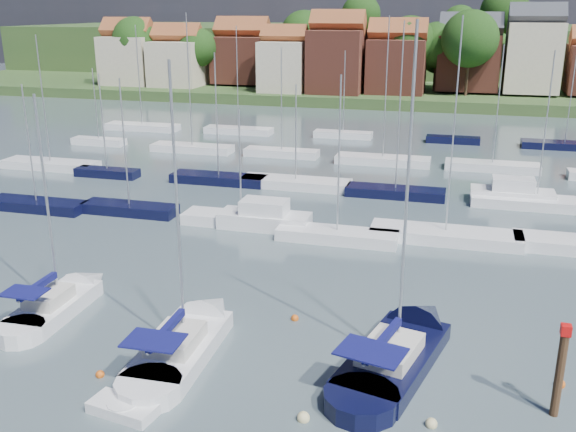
% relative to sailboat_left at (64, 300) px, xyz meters
% --- Properties ---
extents(ground, '(260.00, 260.00, 0.00)m').
position_rel_sailboat_left_xyz_m(ground, '(12.24, 36.04, -0.36)').
color(ground, '#405157').
rests_on(ground, ground).
extents(sailboat_left, '(2.75, 9.58, 13.05)m').
position_rel_sailboat_left_xyz_m(sailboat_left, '(0.00, 0.00, 0.00)').
color(sailboat_left, white).
rests_on(sailboat_left, ground).
extents(sailboat_centre, '(3.26, 11.31, 15.29)m').
position_rel_sailboat_left_xyz_m(sailboat_centre, '(8.62, -2.01, -0.01)').
color(sailboat_centre, white).
rests_on(sailboat_centre, ground).
extents(sailboat_navy, '(6.12, 12.80, 17.11)m').
position_rel_sailboat_left_xyz_m(sailboat_navy, '(19.11, -0.05, -0.01)').
color(sailboat_navy, black).
rests_on(sailboat_navy, ground).
extents(tender, '(3.10, 1.82, 0.63)m').
position_rel_sailboat_left_xyz_m(tender, '(8.24, -8.23, -0.12)').
color(tender, white).
rests_on(tender, ground).
extents(timber_piling, '(0.40, 0.40, 6.42)m').
position_rel_sailboat_left_xyz_m(timber_piling, '(25.60, -3.66, 0.76)').
color(timber_piling, '#4C331E').
rests_on(timber_piling, ground).
extents(buoy_c, '(0.41, 0.41, 0.41)m').
position_rel_sailboat_left_xyz_m(buoy_c, '(5.80, -5.99, -0.36)').
color(buoy_c, '#D85914').
rests_on(buoy_c, ground).
extents(buoy_d, '(0.54, 0.54, 0.54)m').
position_rel_sailboat_left_xyz_m(buoy_d, '(15.62, -6.73, -0.36)').
color(buoy_d, beige).
rests_on(buoy_d, ground).
extents(buoy_e, '(0.42, 0.42, 0.42)m').
position_rel_sailboat_left_xyz_m(buoy_e, '(13.04, 1.80, -0.36)').
color(buoy_e, '#D85914').
rests_on(buoy_e, ground).
extents(buoy_f, '(0.50, 0.50, 0.50)m').
position_rel_sailboat_left_xyz_m(buoy_f, '(20.72, -5.76, -0.36)').
color(buoy_f, beige).
rests_on(buoy_f, ground).
extents(buoy_g, '(0.48, 0.48, 0.48)m').
position_rel_sailboat_left_xyz_m(buoy_g, '(26.13, -1.31, -0.36)').
color(buoy_g, '#D85914').
rests_on(buoy_g, ground).
extents(marina_field, '(79.62, 41.41, 15.93)m').
position_rel_sailboat_left_xyz_m(marina_field, '(14.15, 31.19, 0.07)').
color(marina_field, white).
rests_on(marina_field, ground).
extents(far_shore_town, '(212.46, 90.00, 22.27)m').
position_rel_sailboat_left_xyz_m(far_shore_town, '(14.47, 128.71, 4.24)').
color(far_shore_town, '#41552A').
rests_on(far_shore_town, ground).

